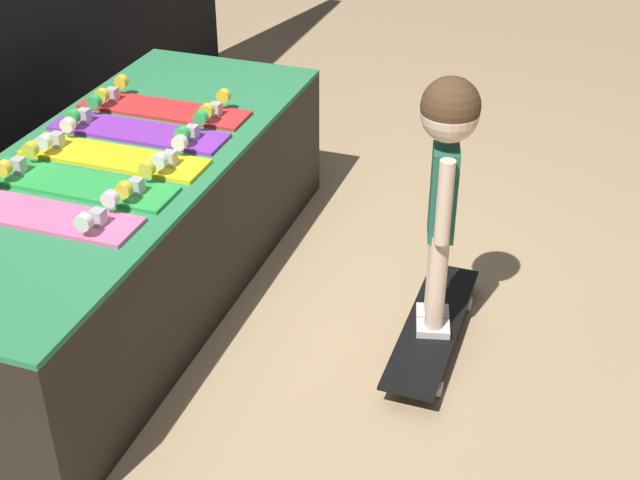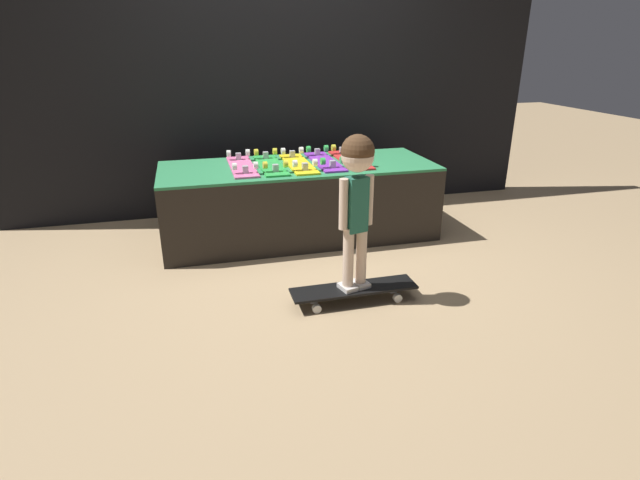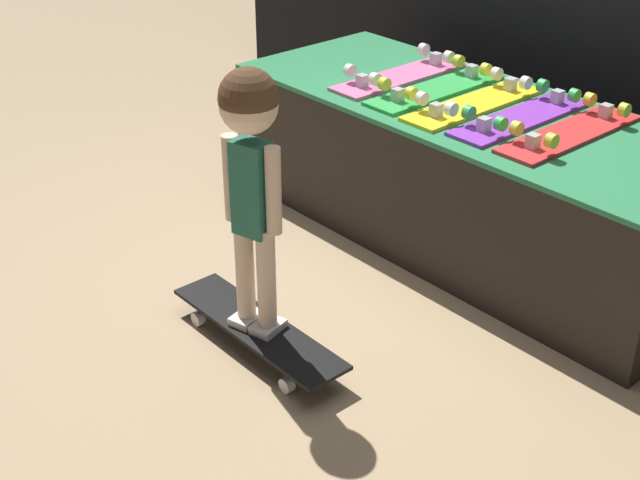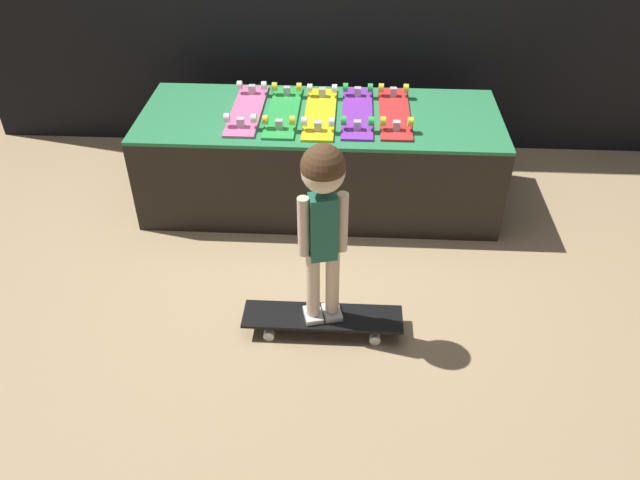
% 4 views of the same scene
% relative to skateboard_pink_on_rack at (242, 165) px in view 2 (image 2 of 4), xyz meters
% --- Properties ---
extents(ground_plane, '(16.00, 16.00, 0.00)m').
position_rel_skateboard_pink_on_rack_xyz_m(ground_plane, '(0.43, -0.48, -0.60)').
color(ground_plane, tan).
extents(back_wall, '(4.79, 0.10, 2.27)m').
position_rel_skateboard_pink_on_rack_xyz_m(back_wall, '(0.43, 0.77, 0.54)').
color(back_wall, black).
rests_on(back_wall, ground_plane).
extents(display_rack, '(2.10, 0.80, 0.58)m').
position_rel_skateboard_pink_on_rack_xyz_m(display_rack, '(0.43, -0.02, -0.31)').
color(display_rack, black).
rests_on(display_rack, ground_plane).
extents(skateboard_pink_on_rack, '(0.18, 0.68, 0.09)m').
position_rel_skateboard_pink_on_rack_xyz_m(skateboard_pink_on_rack, '(0.00, 0.00, 0.00)').
color(skateboard_pink_on_rack, pink).
rests_on(skateboard_pink_on_rack, display_rack).
extents(skateboard_green_on_rack, '(0.18, 0.68, 0.09)m').
position_rel_skateboard_pink_on_rack_xyz_m(skateboard_green_on_rack, '(0.21, -0.01, 0.00)').
color(skateboard_green_on_rack, green).
rests_on(skateboard_green_on_rack, display_rack).
extents(skateboard_yellow_on_rack, '(0.18, 0.68, 0.09)m').
position_rel_skateboard_pink_on_rack_xyz_m(skateboard_yellow_on_rack, '(0.43, -0.02, 0.00)').
color(skateboard_yellow_on_rack, yellow).
rests_on(skateboard_yellow_on_rack, display_rack).
extents(skateboard_purple_on_rack, '(0.18, 0.68, 0.09)m').
position_rel_skateboard_pink_on_rack_xyz_m(skateboard_purple_on_rack, '(0.64, 0.00, 0.00)').
color(skateboard_purple_on_rack, purple).
rests_on(skateboard_purple_on_rack, display_rack).
extents(skateboard_red_on_rack, '(0.18, 0.68, 0.09)m').
position_rel_skateboard_pink_on_rack_xyz_m(skateboard_red_on_rack, '(0.86, 0.01, 0.00)').
color(skateboard_red_on_rack, red).
rests_on(skateboard_red_on_rack, display_rack).
extents(skateboard_on_floor, '(0.76, 0.19, 0.09)m').
position_rel_skateboard_pink_on_rack_xyz_m(skateboard_on_floor, '(0.50, -1.18, -0.52)').
color(skateboard_on_floor, black).
rests_on(skateboard_on_floor, ground_plane).
extents(child, '(0.21, 0.19, 0.91)m').
position_rel_skateboard_pink_on_rack_xyz_m(child, '(0.50, -1.18, 0.13)').
color(child, silver).
rests_on(child, skateboard_on_floor).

